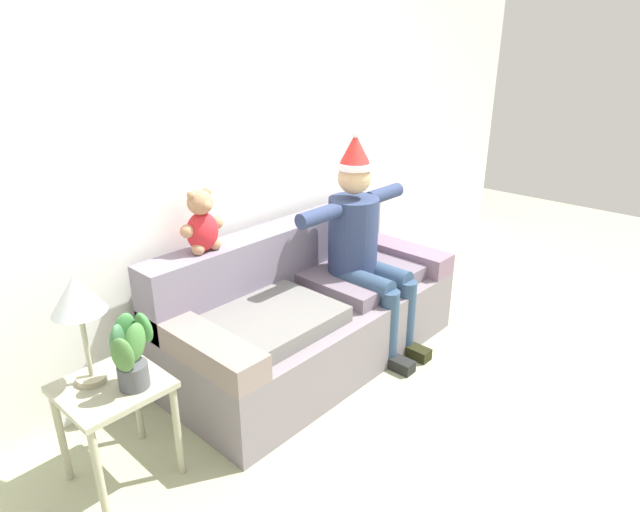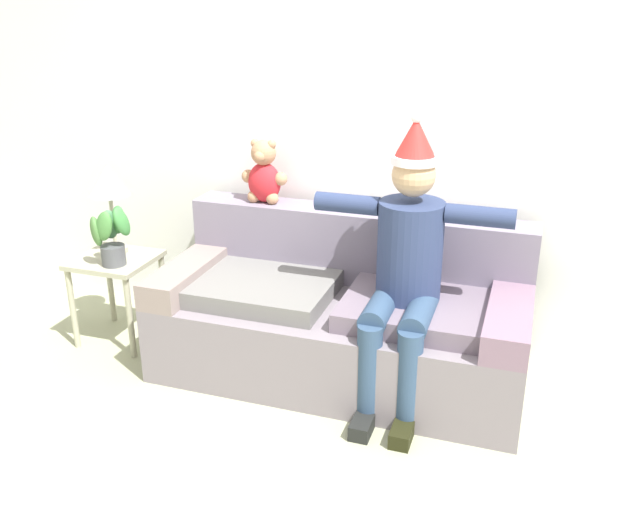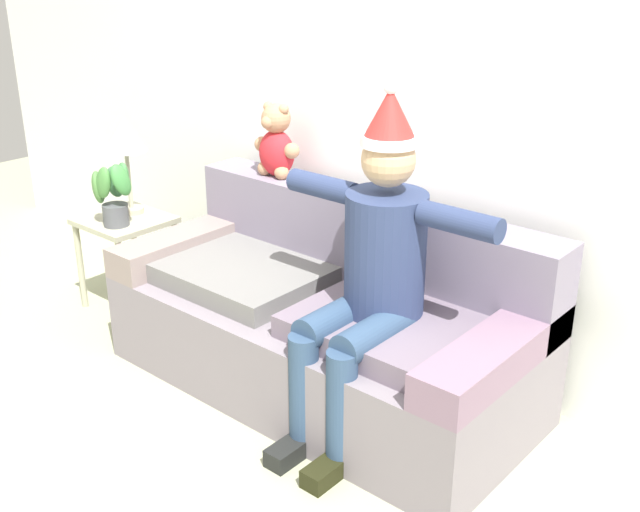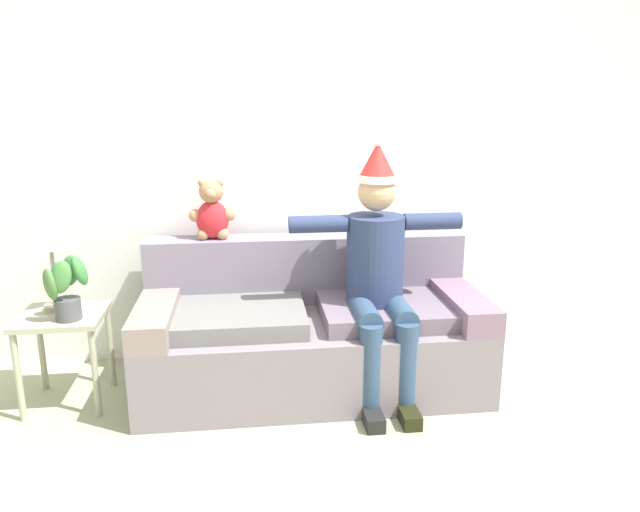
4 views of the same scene
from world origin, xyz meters
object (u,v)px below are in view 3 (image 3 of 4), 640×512
side_table (126,234)px  person_seated (371,268)px  couch (327,321)px  potted_plant (113,192)px  teddy_bear (276,144)px  table_lamp (125,140)px

side_table → person_seated: bearing=-2.4°
couch → potted_plant: 1.43m
couch → teddy_bear: 0.96m
couch → side_table: 1.44m
teddy_bear → side_table: 1.10m
teddy_bear → potted_plant: (-0.77, -0.48, -0.30)m
table_lamp → person_seated: bearing=-5.0°
table_lamp → side_table: bearing=-62.8°
person_seated → potted_plant: bearing=-179.2°
couch → potted_plant: size_ratio=5.36×
teddy_bear → side_table: size_ratio=0.70×
table_lamp → potted_plant: table_lamp is taller
table_lamp → potted_plant: size_ratio=1.44×
person_seated → potted_plant: size_ratio=4.00×
couch → teddy_bear: size_ratio=5.33×
teddy_bear → table_lamp: (-0.89, -0.29, -0.07)m
person_seated → teddy_bear: person_seated is taller
teddy_bear → potted_plant: teddy_bear is taller
teddy_bear → side_table: teddy_bear is taller
person_seated → table_lamp: (-1.85, 0.16, 0.21)m
table_lamp → potted_plant: 0.32m
person_seated → teddy_bear: bearing=154.7°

